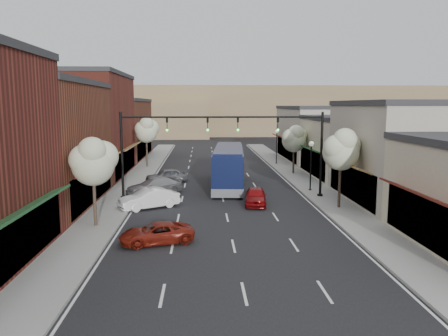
{
  "coord_description": "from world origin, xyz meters",
  "views": [
    {
      "loc": [
        -1.67,
        -26.68,
        7.59
      ],
      "look_at": [
        0.21,
        10.19,
        2.2
      ],
      "focal_mm": 35.0,
      "sensor_mm": 36.0,
      "label": 1
    }
  ],
  "objects": [
    {
      "name": "ground",
      "position": [
        0.0,
        0.0,
        0.0
      ],
      "size": [
        160.0,
        160.0,
        0.0
      ],
      "primitive_type": "plane",
      "color": "black",
      "rests_on": "ground"
    },
    {
      "name": "bldg_left_midnear",
      "position": [
        -14.23,
        6.0,
        4.66
      ],
      "size": [
        10.14,
        14.1,
        9.4
      ],
      "color": "brown",
      "rests_on": "ground"
    },
    {
      "name": "signal_mast_left",
      "position": [
        -5.62,
        8.0,
        4.62
      ],
      "size": [
        8.22,
        0.46,
        7.0
      ],
      "color": "black",
      "rests_on": "ground"
    },
    {
      "name": "hill_near",
      "position": [
        -25.0,
        78.0,
        4.0
      ],
      "size": [
        50.0,
        20.0,
        8.0
      ],
      "primitive_type": "cube",
      "color": "#7A6647",
      "rests_on": "ground"
    },
    {
      "name": "tree_right_near",
      "position": [
        8.35,
        3.94,
        4.45
      ],
      "size": [
        2.85,
        2.65,
        5.95
      ],
      "color": "#47382B",
      "rests_on": "ground"
    },
    {
      "name": "curb_right",
      "position": [
        7.0,
        18.5,
        0.07
      ],
      "size": [
        0.25,
        73.0,
        0.17
      ],
      "primitive_type": "cube",
      "color": "gray",
      "rests_on": "ground"
    },
    {
      "name": "bldg_left_midfar",
      "position": [
        -14.24,
        20.0,
        5.4
      ],
      "size": [
        10.14,
        14.1,
        10.9
      ],
      "color": "maroon",
      "rests_on": "ground"
    },
    {
      "name": "coach_bus",
      "position": [
        0.8,
        13.35,
        1.91
      ],
      "size": [
        3.54,
        12.18,
        3.67
      ],
      "rotation": [
        0.0,
        0.0,
        -0.08
      ],
      "color": "#0E1539",
      "rests_on": "ground"
    },
    {
      "name": "bldg_right_midfar",
      "position": [
        13.7,
        18.0,
        3.17
      ],
      "size": [
        9.14,
        12.1,
        6.4
      ],
      "color": "beige",
      "rests_on": "ground"
    },
    {
      "name": "hill_far",
      "position": [
        0.0,
        90.0,
        6.0
      ],
      "size": [
        120.0,
        30.0,
        12.0
      ],
      "primitive_type": "cube",
      "color": "#7A6647",
      "rests_on": "ground"
    },
    {
      "name": "sidewalk_right",
      "position": [
        8.4,
        18.5,
        0.07
      ],
      "size": [
        2.8,
        73.0,
        0.15
      ],
      "primitive_type": "cube",
      "color": "gray",
      "rests_on": "ground"
    },
    {
      "name": "tree_left_near",
      "position": [
        -8.25,
        -0.06,
        4.22
      ],
      "size": [
        2.85,
        2.65,
        5.69
      ],
      "color": "#47382B",
      "rests_on": "ground"
    },
    {
      "name": "lamp_post_near",
      "position": [
        7.8,
        10.5,
        3.01
      ],
      "size": [
        0.44,
        0.44,
        4.44
      ],
      "color": "black",
      "rests_on": "ground"
    },
    {
      "name": "parked_car_d",
      "position": [
        -5.13,
        15.6,
        0.7
      ],
      "size": [
        4.4,
        2.82,
        1.39
      ],
      "primitive_type": "imported",
      "rotation": [
        0.0,
        0.0,
        -1.26
      ],
      "color": "#585A5F",
      "rests_on": "ground"
    },
    {
      "name": "bldg_right_far",
      "position": [
        13.71,
        32.0,
        3.66
      ],
      "size": [
        9.14,
        16.1,
        7.4
      ],
      "color": "#A49C8C",
      "rests_on": "ground"
    },
    {
      "name": "lamp_post_far",
      "position": [
        7.8,
        28.0,
        3.01
      ],
      "size": [
        0.44,
        0.44,
        4.44
      ],
      "color": "black",
      "rests_on": "ground"
    },
    {
      "name": "tree_right_far",
      "position": [
        8.35,
        19.94,
        3.99
      ],
      "size": [
        2.85,
        2.65,
        5.43
      ],
      "color": "#47382B",
      "rests_on": "ground"
    },
    {
      "name": "parked_car_c",
      "position": [
        -5.77,
        10.03,
        0.7
      ],
      "size": [
        5.22,
        3.85,
        1.4
      ],
      "primitive_type": "imported",
      "rotation": [
        0.0,
        0.0,
        -1.13
      ],
      "color": "gray",
      "rests_on": "ground"
    },
    {
      "name": "curb_left",
      "position": [
        -7.0,
        18.5,
        0.07
      ],
      "size": [
        0.25,
        73.0,
        0.17
      ],
      "primitive_type": "cube",
      "color": "gray",
      "rests_on": "ground"
    },
    {
      "name": "bldg_right_midnear",
      "position": [
        13.72,
        6.0,
        3.91
      ],
      "size": [
        9.14,
        12.1,
        7.9
      ],
      "color": "#A49C8C",
      "rests_on": "ground"
    },
    {
      "name": "red_hatchback",
      "position": [
        2.38,
        5.68,
        0.67
      ],
      "size": [
        2.04,
        4.08,
        1.34
      ],
      "primitive_type": "imported",
      "rotation": [
        0.0,
        0.0,
        -0.12
      ],
      "color": "maroon",
      "rests_on": "ground"
    },
    {
      "name": "sidewalk_left",
      "position": [
        -8.4,
        18.5,
        0.07
      ],
      "size": [
        2.8,
        73.0,
        0.15
      ],
      "primitive_type": "cube",
      "color": "gray",
      "rests_on": "ground"
    },
    {
      "name": "bldg_left_far",
      "position": [
        -14.22,
        36.0,
        4.16
      ],
      "size": [
        10.14,
        18.1,
        8.4
      ],
      "color": "brown",
      "rests_on": "ground"
    },
    {
      "name": "parked_car_b",
      "position": [
        -5.59,
        4.97,
        0.73
      ],
      "size": [
        4.61,
        3.54,
        1.46
      ],
      "primitive_type": "imported",
      "rotation": [
        0.0,
        0.0,
        -1.05
      ],
      "color": "white",
      "rests_on": "ground"
    },
    {
      "name": "tree_left_far",
      "position": [
        -8.25,
        25.94,
        4.6
      ],
      "size": [
        2.85,
        2.65,
        6.13
      ],
      "color": "#47382B",
      "rests_on": "ground"
    },
    {
      "name": "signal_mast_right",
      "position": [
        5.62,
        8.0,
        4.62
      ],
      "size": [
        8.22,
        0.46,
        7.0
      ],
      "color": "black",
      "rests_on": "ground"
    },
    {
      "name": "parked_car_a",
      "position": [
        -4.2,
        -3.3,
        0.57
      ],
      "size": [
        4.43,
        2.91,
        1.13
      ],
      "primitive_type": "imported",
      "rotation": [
        0.0,
        0.0,
        -1.3
      ],
      "color": "maroon",
      "rests_on": "ground"
    }
  ]
}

